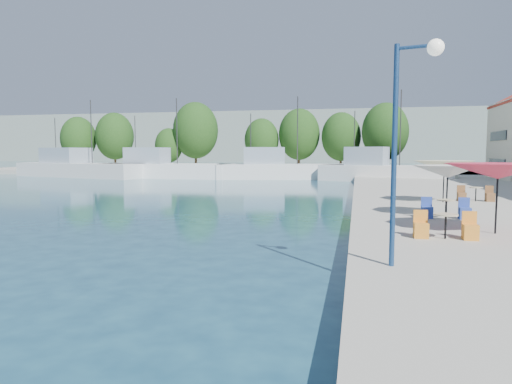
% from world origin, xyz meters
% --- Properties ---
extents(quay_far, '(90.00, 16.00, 0.60)m').
position_xyz_m(quay_far, '(-8.00, 67.00, 0.30)').
color(quay_far, '#A29F92').
rests_on(quay_far, ground).
extents(hill_west, '(180.00, 40.00, 16.00)m').
position_xyz_m(hill_west, '(-30.00, 160.00, 8.00)').
color(hill_west, gray).
rests_on(hill_west, ground).
extents(hill_east, '(140.00, 40.00, 12.00)m').
position_xyz_m(hill_east, '(40.00, 180.00, 6.00)').
color(hill_east, gray).
rests_on(hill_east, ground).
extents(trawler_01, '(20.01, 10.02, 10.20)m').
position_xyz_m(trawler_01, '(-29.22, 55.14, 1.07)').
color(trawler_01, silver).
rests_on(trawler_01, ground).
extents(trawler_02, '(16.63, 5.09, 10.20)m').
position_xyz_m(trawler_02, '(-17.56, 55.13, 1.07)').
color(trawler_02, white).
rests_on(trawler_02, ground).
extents(trawler_03, '(16.45, 7.37, 10.20)m').
position_xyz_m(trawler_03, '(-2.75, 56.06, 1.07)').
color(trawler_03, silver).
rests_on(trawler_03, ground).
extents(trawler_04, '(14.77, 7.91, 10.20)m').
position_xyz_m(trawler_04, '(8.93, 53.53, 1.07)').
color(trawler_04, silver).
rests_on(trawler_04, ground).
extents(tree_01, '(5.67, 5.67, 8.39)m').
position_xyz_m(tree_01, '(-38.41, 69.01, 5.44)').
color(tree_01, '#3F2B19').
rests_on(tree_01, quay_far).
extents(tree_02, '(6.08, 6.08, 9.00)m').
position_xyz_m(tree_02, '(-32.23, 69.64, 5.79)').
color(tree_02, '#3F2B19').
rests_on(tree_02, quay_far).
extents(tree_03, '(4.28, 4.28, 6.34)m').
position_xyz_m(tree_03, '(-22.48, 68.75, 4.25)').
color(tree_03, '#3F2B19').
rests_on(tree_03, quay_far).
extents(tree_04, '(6.98, 6.98, 10.34)m').
position_xyz_m(tree_04, '(-18.32, 69.48, 6.57)').
color(tree_04, '#3F2B19').
rests_on(tree_04, quay_far).
extents(tree_05, '(5.23, 5.23, 7.75)m').
position_xyz_m(tree_05, '(-8.06, 70.47, 5.07)').
color(tree_05, '#3F2B19').
rests_on(tree_05, quay_far).
extents(tree_06, '(6.20, 6.20, 9.17)m').
position_xyz_m(tree_06, '(-2.40, 71.10, 5.90)').
color(tree_06, '#3F2B19').
rests_on(tree_06, quay_far).
extents(tree_07, '(5.70, 5.70, 8.44)m').
position_xyz_m(tree_07, '(3.87, 70.26, 5.47)').
color(tree_07, '#3F2B19').
rests_on(tree_07, quay_far).
extents(tree_08, '(6.42, 6.42, 9.50)m').
position_xyz_m(tree_08, '(9.98, 68.46, 6.09)').
color(tree_08, '#3F2B19').
rests_on(tree_08, quay_far).
extents(umbrella_pink, '(3.30, 3.30, 2.26)m').
position_xyz_m(umbrella_pink, '(10.58, 17.87, 2.61)').
color(umbrella_pink, black).
rests_on(umbrella_pink, quay_right).
extents(umbrella_white, '(2.77, 2.77, 2.08)m').
position_xyz_m(umbrella_white, '(9.79, 21.75, 2.43)').
color(umbrella_white, black).
rests_on(umbrella_white, quay_right).
extents(umbrella_cream, '(3.07, 3.07, 2.18)m').
position_xyz_m(umbrella_cream, '(10.63, 27.33, 2.52)').
color(umbrella_cream, black).
rests_on(umbrella_cream, quay_right).
extents(cafe_table_01, '(1.82, 0.70, 0.76)m').
position_xyz_m(cafe_table_01, '(8.83, 16.56, 0.89)').
color(cafe_table_01, black).
rests_on(cafe_table_01, quay_right).
extents(cafe_table_02, '(1.82, 0.70, 0.76)m').
position_xyz_m(cafe_table_02, '(9.63, 21.02, 0.89)').
color(cafe_table_02, black).
rests_on(cafe_table_02, quay_right).
extents(cafe_table_03, '(1.82, 0.70, 0.76)m').
position_xyz_m(cafe_table_03, '(12.41, 28.18, 0.89)').
color(cafe_table_03, black).
rests_on(cafe_table_03, quay_right).
extents(street_lamp, '(1.02, 0.41, 5.03)m').
position_xyz_m(street_lamp, '(7.31, 12.72, 4.09)').
color(street_lamp, navy).
rests_on(street_lamp, quay_right).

